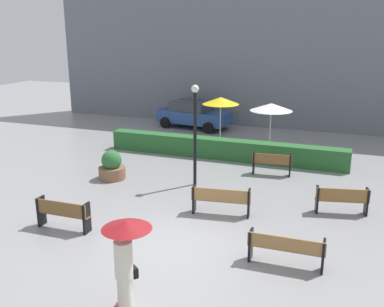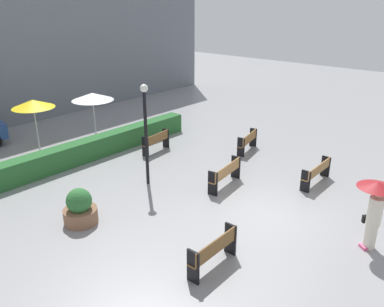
{
  "view_description": "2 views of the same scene",
  "coord_description": "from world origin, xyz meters",
  "views": [
    {
      "loc": [
        4.36,
        -9.88,
        5.67
      ],
      "look_at": [
        -0.72,
        3.73,
        1.5
      ],
      "focal_mm": 41.04,
      "sensor_mm": 36.0,
      "label": 1
    },
    {
      "loc": [
        -9.92,
        -5.31,
        6.45
      ],
      "look_at": [
        0.0,
        3.39,
        1.26
      ],
      "focal_mm": 36.89,
      "sensor_mm": 36.0,
      "label": 2
    }
  ],
  "objects": [
    {
      "name": "bench_near_right",
      "position": [
        3.14,
        -0.02,
        0.5
      ],
      "size": [
        1.89,
        0.37,
        0.82
      ],
      "color": "#9E7242",
      "rests_on": "ground"
    },
    {
      "name": "building_facade",
      "position": [
        0.0,
        16.0,
        4.26
      ],
      "size": [
        28.0,
        1.2,
        8.53
      ],
      "primitive_type": "cube",
      "color": "slate",
      "rests_on": "ground"
    },
    {
      "name": "parked_car",
      "position": [
        -4.42,
        13.88,
        0.82
      ],
      "size": [
        4.43,
        2.52,
        1.57
      ],
      "color": "#28478C",
      "rests_on": "ground"
    },
    {
      "name": "pedestrian_with_umbrella",
      "position": [
        0.3,
        -2.87,
        1.31
      ],
      "size": [
        1.03,
        1.03,
        1.96
      ],
      "color": "silver",
      "rests_on": "ground"
    },
    {
      "name": "bench_near_left",
      "position": [
        -3.25,
        -0.21,
        0.53
      ],
      "size": [
        1.68,
        0.38,
        0.9
      ],
      "color": "brown",
      "rests_on": "ground"
    },
    {
      "name": "planter_pot",
      "position": [
        -4.23,
        4.24,
        0.48
      ],
      "size": [
        1.04,
        1.04,
        1.14
      ],
      "color": "brown",
      "rests_on": "ground"
    },
    {
      "name": "lamp_post",
      "position": [
        -0.97,
        4.73,
        2.31
      ],
      "size": [
        0.28,
        0.28,
        3.74
      ],
      "color": "black",
      "rests_on": "ground"
    },
    {
      "name": "bench_mid_center",
      "position": [
        0.75,
        2.4,
        0.53
      ],
      "size": [
        1.88,
        0.61,
        0.89
      ],
      "color": "#9E7242",
      "rests_on": "ground"
    },
    {
      "name": "ground_plane",
      "position": [
        0.0,
        0.0,
        0.0
      ],
      "size": [
        60.0,
        60.0,
        0.0
      ],
      "primitive_type": "plane",
      "color": "gray"
    },
    {
      "name": "hedge_strip",
      "position": [
        -0.95,
        8.4,
        0.44
      ],
      "size": [
        10.85,
        0.7,
        0.89
      ],
      "primitive_type": "cube",
      "color": "#28602D",
      "rests_on": "ground"
    },
    {
      "name": "bench_far_right",
      "position": [
        4.3,
        3.8,
        0.51
      ],
      "size": [
        1.65,
        0.66,
        0.87
      ],
      "color": "olive",
      "rests_on": "ground"
    },
    {
      "name": "bench_back_row",
      "position": [
        1.52,
        6.84,
        0.53
      ],
      "size": [
        1.57,
        0.5,
        0.89
      ],
      "color": "brown",
      "rests_on": "ground"
    },
    {
      "name": "patio_umbrella_yellow",
      "position": [
        -1.88,
        10.97,
        2.18
      ],
      "size": [
        1.84,
        1.84,
        2.36
      ],
      "color": "silver",
      "rests_on": "ground"
    },
    {
      "name": "patio_umbrella_white",
      "position": [
        0.77,
        10.33,
        2.13
      ],
      "size": [
        1.97,
        1.97,
        2.31
      ],
      "color": "silver",
      "rests_on": "ground"
    }
  ]
}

